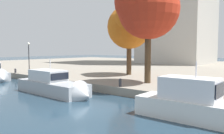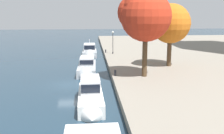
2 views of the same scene
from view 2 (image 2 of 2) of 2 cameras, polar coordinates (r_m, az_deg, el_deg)
ground_plane at (r=33.38m, az=-10.02°, el=-4.01°), size 220.00×220.00×0.00m
motor_yacht_0 at (r=54.17m, az=-5.06°, el=3.19°), size 7.51×2.98×4.62m
motor_yacht_1 at (r=39.24m, az=-5.66°, el=-0.40°), size 9.82×2.89×4.30m
motor_yacht_2 at (r=25.51m, az=-4.81°, el=-7.21°), size 8.81×2.57×4.44m
mooring_bollard_0 at (r=54.04m, az=-1.43°, el=3.65°), size 0.30×0.30×0.69m
mooring_bollard_1 at (r=34.36m, az=0.73°, el=-1.23°), size 0.33×0.33×0.80m
lamp_post at (r=52.31m, az=0.20°, el=6.09°), size 0.39×0.39×4.63m
tree_0 at (r=33.31m, az=6.86°, el=11.61°), size 6.55×6.86×11.20m
tree_2 at (r=40.50m, az=12.72°, el=9.58°), size 6.13×6.43×9.77m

